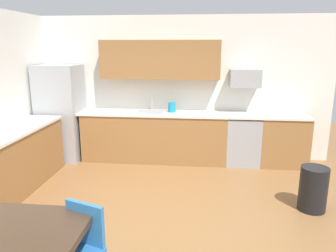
{
  "coord_description": "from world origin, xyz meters",
  "views": [
    {
      "loc": [
        0.49,
        -3.6,
        2.14
      ],
      "look_at": [
        0.0,
        1.0,
        1.0
      ],
      "focal_mm": 34.74,
      "sensor_mm": 36.0,
      "label": 1
    }
  ],
  "objects_px": {
    "oven_range": "(242,140)",
    "chair_near_table": "(78,246)",
    "refrigerator": "(61,113)",
    "microwave": "(245,78)",
    "kettle": "(172,108)",
    "trash_bin": "(313,189)"
  },
  "relations": [
    {
      "from": "kettle",
      "to": "chair_near_table",
      "type": "bearing_deg",
      "value": -97.08
    },
    {
      "from": "refrigerator",
      "to": "trash_bin",
      "type": "bearing_deg",
      "value": -21.71
    },
    {
      "from": "oven_range",
      "to": "microwave",
      "type": "relative_size",
      "value": 1.69
    },
    {
      "from": "kettle",
      "to": "microwave",
      "type": "bearing_deg",
      "value": 2.17
    },
    {
      "from": "oven_range",
      "to": "chair_near_table",
      "type": "xyz_separation_m",
      "value": [
        -1.77,
        -3.59,
        0.05
      ]
    },
    {
      "from": "refrigerator",
      "to": "oven_range",
      "type": "relative_size",
      "value": 1.98
    },
    {
      "from": "oven_range",
      "to": "microwave",
      "type": "height_order",
      "value": "microwave"
    },
    {
      "from": "oven_range",
      "to": "trash_bin",
      "type": "height_order",
      "value": "oven_range"
    },
    {
      "from": "chair_near_table",
      "to": "trash_bin",
      "type": "bearing_deg",
      "value": 36.43
    },
    {
      "from": "oven_range",
      "to": "chair_near_table",
      "type": "relative_size",
      "value": 1.07
    },
    {
      "from": "chair_near_table",
      "to": "kettle",
      "type": "height_order",
      "value": "kettle"
    },
    {
      "from": "refrigerator",
      "to": "trash_bin",
      "type": "height_order",
      "value": "refrigerator"
    },
    {
      "from": "microwave",
      "to": "kettle",
      "type": "xyz_separation_m",
      "value": [
        -1.32,
        -0.05,
        -0.56
      ]
    },
    {
      "from": "refrigerator",
      "to": "microwave",
      "type": "distance_m",
      "value": 3.5
    },
    {
      "from": "refrigerator",
      "to": "oven_range",
      "type": "distance_m",
      "value": 3.46
    },
    {
      "from": "microwave",
      "to": "chair_near_table",
      "type": "relative_size",
      "value": 0.64
    },
    {
      "from": "refrigerator",
      "to": "chair_near_table",
      "type": "bearing_deg",
      "value": -64.69
    },
    {
      "from": "refrigerator",
      "to": "chair_near_table",
      "type": "height_order",
      "value": "refrigerator"
    },
    {
      "from": "microwave",
      "to": "kettle",
      "type": "relative_size",
      "value": 2.7
    },
    {
      "from": "oven_range",
      "to": "kettle",
      "type": "height_order",
      "value": "kettle"
    },
    {
      "from": "oven_range",
      "to": "chair_near_table",
      "type": "distance_m",
      "value": 4.0
    },
    {
      "from": "refrigerator",
      "to": "chair_near_table",
      "type": "xyz_separation_m",
      "value": [
        1.66,
        -3.51,
        -0.4
      ]
    }
  ]
}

